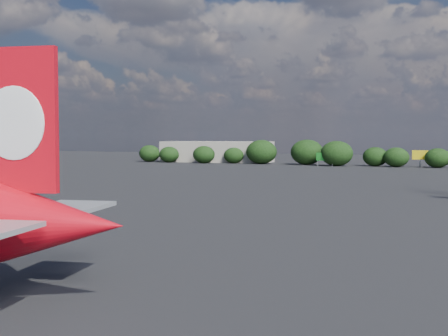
% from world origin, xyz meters
% --- Properties ---
extents(ground, '(500.00, 500.00, 0.00)m').
position_xyz_m(ground, '(0.00, 60.00, 0.00)').
color(ground, black).
rests_on(ground, ground).
extents(terminal_building, '(42.00, 16.00, 8.00)m').
position_xyz_m(terminal_building, '(-65.00, 192.00, 4.00)').
color(terminal_building, '#9E9488').
rests_on(terminal_building, ground).
extents(highway_sign, '(6.00, 0.30, 4.50)m').
position_xyz_m(highway_sign, '(-18.00, 176.00, 3.13)').
color(highway_sign, '#156C1C').
rests_on(highway_sign, ground).
extents(billboard_yellow, '(5.00, 0.30, 5.50)m').
position_xyz_m(billboard_yellow, '(12.00, 182.00, 3.87)').
color(billboard_yellow, yellow).
rests_on(billboard_yellow, ground).
extents(horizon_treeline, '(206.96, 16.32, 9.30)m').
position_xyz_m(horizon_treeline, '(16.30, 181.40, 3.96)').
color(horizon_treeline, black).
rests_on(horizon_treeline, ground).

